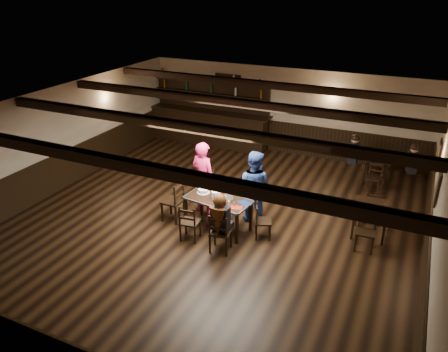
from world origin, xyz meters
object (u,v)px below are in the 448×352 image
at_px(chair_near_right, 219,231).
at_px(bar_counter, 209,122).
at_px(woman_pink, 203,178).
at_px(chair_near_left, 189,221).
at_px(man_blue, 253,186).
at_px(dining_table, 218,203).
at_px(cake, 203,191).

xyz_separation_m(chair_near_right, bar_counter, (-3.14, 5.78, 0.21)).
xyz_separation_m(chair_near_right, woman_pink, (-1.08, 1.40, 0.38)).
height_order(chair_near_left, woman_pink, woman_pink).
bearing_deg(chair_near_right, woman_pink, 127.60).
bearing_deg(woman_pink, man_blue, -159.89).
xyz_separation_m(chair_near_left, bar_counter, (-2.36, 5.65, 0.24)).
distance_m(woman_pink, bar_counter, 4.85).
xyz_separation_m(dining_table, chair_near_left, (-0.35, -0.71, -0.17)).
bearing_deg(dining_table, man_blue, 52.27).
distance_m(chair_near_right, man_blue, 1.59).
height_order(man_blue, bar_counter, bar_counter).
bearing_deg(woman_pink, dining_table, 151.88).
bearing_deg(bar_counter, man_blue, -52.36).
bearing_deg(bar_counter, woman_pink, -64.80).
xyz_separation_m(dining_table, woman_pink, (-0.65, 0.56, 0.23)).
bearing_deg(bar_counter, dining_table, -61.28).
relative_size(man_blue, bar_counter, 0.40).
height_order(chair_near_left, chair_near_right, chair_near_right).
relative_size(cake, bar_counter, 0.07).
height_order(chair_near_right, man_blue, man_blue).
bearing_deg(cake, dining_table, -17.77).
xyz_separation_m(chair_near_left, man_blue, (0.90, 1.42, 0.37)).
xyz_separation_m(chair_near_left, chair_near_right, (0.78, -0.13, 0.03)).
distance_m(woman_pink, cake, 0.49).
bearing_deg(man_blue, bar_counter, -52.24).
bearing_deg(woman_pink, bar_counter, -51.86).
bearing_deg(bar_counter, chair_near_left, -67.34).
bearing_deg(woman_pink, chair_near_right, 140.54).
bearing_deg(chair_near_left, man_blue, 57.54).
relative_size(woman_pink, bar_counter, 0.41).
bearing_deg(cake, woman_pink, 116.66).
height_order(dining_table, chair_near_left, chair_near_left).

